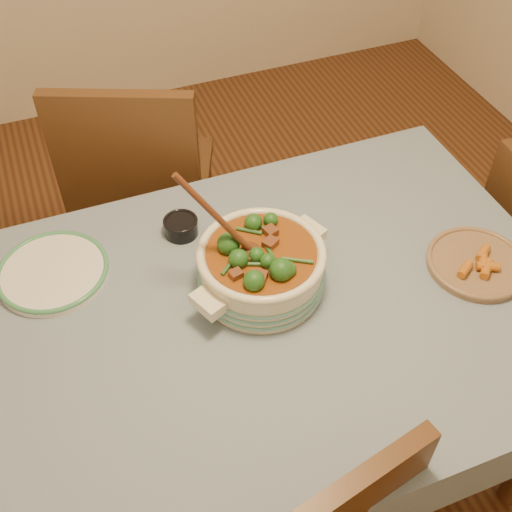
{
  "coord_description": "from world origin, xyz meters",
  "views": [
    {
      "loc": [
        -0.33,
        -0.93,
        2.02
      ],
      "look_at": [
        0.06,
        0.08,
        0.87
      ],
      "focal_mm": 45.0,
      "sensor_mm": 36.0,
      "label": 1
    }
  ],
  "objects": [
    {
      "name": "condiment_bowl",
      "position": [
        -0.06,
        0.34,
        0.78
      ],
      "size": [
        0.1,
        0.1,
        0.05
      ],
      "rotation": [
        0.0,
        0.0,
        0.1
      ],
      "color": "black",
      "rests_on": "dining_table"
    },
    {
      "name": "chair_far",
      "position": [
        -0.09,
        0.83,
        0.56
      ],
      "size": [
        0.61,
        0.61,
        1.0
      ],
      "rotation": [
        0.0,
        0.0,
        2.75
      ],
      "color": "#55351A",
      "rests_on": "floor"
    },
    {
      "name": "dining_table",
      "position": [
        0.0,
        0.0,
        0.66
      ],
      "size": [
        1.68,
        1.08,
        0.76
      ],
      "color": "brown",
      "rests_on": "floor"
    },
    {
      "name": "floor",
      "position": [
        0.0,
        0.0,
        0.0
      ],
      "size": [
        4.5,
        4.5,
        0.0
      ],
      "primitive_type": "plane",
      "color": "#4B2515",
      "rests_on": "ground"
    },
    {
      "name": "white_plate",
      "position": [
        -0.42,
        0.31,
        0.77
      ],
      "size": [
        0.37,
        0.37,
        0.03
      ],
      "rotation": [
        0.0,
        0.0,
        0.35
      ],
      "color": "white",
      "rests_on": "dining_table"
    },
    {
      "name": "stew_casserole",
      "position": [
        0.07,
        0.08,
        0.84
      ],
      "size": [
        0.41,
        0.41,
        0.38
      ],
      "rotation": [
        0.0,
        0.0,
        0.4
      ],
      "color": "#F0E6C9",
      "rests_on": "dining_table"
    },
    {
      "name": "fried_plate",
      "position": [
        0.63,
        -0.07,
        0.77
      ],
      "size": [
        0.33,
        0.33,
        0.04
      ],
      "rotation": [
        0.0,
        0.0,
        0.34
      ],
      "color": "olive",
      "rests_on": "dining_table"
    }
  ]
}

